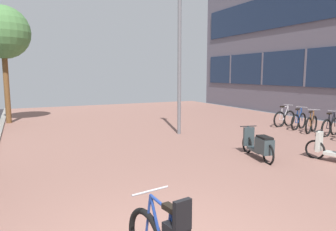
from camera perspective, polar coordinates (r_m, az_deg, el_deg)
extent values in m
cube|color=#5C5765|center=(17.94, 24.22, 8.09)|extent=(0.10, 0.12, 1.99)
cube|color=#5C5765|center=(20.16, 17.18, 8.30)|extent=(0.10, 0.12, 1.99)
cube|color=#5C5765|center=(22.60, 11.59, 8.39)|extent=(0.10, 0.12, 1.99)
cylinder|color=navy|center=(3.67, -1.95, -20.05)|extent=(0.09, 0.33, 0.67)
cylinder|color=navy|center=(3.50, -1.47, -15.99)|extent=(0.10, 0.40, 0.09)
cylinder|color=navy|center=(3.81, -3.75, -18.49)|extent=(0.05, 0.15, 0.61)
cube|color=black|center=(3.34, 0.52, -16.90)|extent=(0.12, 0.23, 0.06)
cylinder|color=#ADADB2|center=(3.62, -3.29, -13.83)|extent=(0.48, 0.10, 0.02)
cube|color=black|center=(3.35, 1.54, -20.23)|extent=(0.24, 0.27, 0.10)
cube|color=black|center=(3.20, 2.69, -18.06)|extent=(0.21, 0.09, 0.32)
torus|color=black|center=(12.90, 27.36, -2.12)|extent=(0.71, 0.19, 0.71)
torus|color=black|center=(13.48, 28.62, -1.82)|extent=(0.71, 0.19, 0.71)
cylinder|color=black|center=(13.21, 28.20, -0.84)|extent=(0.32, 0.09, 0.62)
cylinder|color=black|center=(13.04, 27.81, -1.03)|extent=(0.14, 0.06, 0.56)
cylinder|color=black|center=(13.13, 28.17, 0.34)|extent=(0.39, 0.10, 0.08)
cylinder|color=black|center=(13.02, 27.60, -2.17)|extent=(0.25, 0.07, 0.08)
cylinder|color=black|center=(12.93, 27.57, -0.97)|extent=(0.17, 0.05, 0.52)
cylinder|color=black|center=(13.39, 28.58, -0.66)|extent=(0.15, 0.05, 0.56)
cube|color=black|center=(12.96, 27.80, 0.35)|extent=(0.23, 0.13, 0.06)
cylinder|color=#ADADB2|center=(13.30, 28.56, 0.72)|extent=(0.10, 0.48, 0.02)
torus|color=black|center=(13.26, 24.68, -1.75)|extent=(0.67, 0.32, 0.69)
torus|color=black|center=(13.88, 25.50, -1.41)|extent=(0.67, 0.32, 0.69)
cylinder|color=brown|center=(13.60, 25.24, -0.50)|extent=(0.31, 0.15, 0.61)
cylinder|color=brown|center=(13.41, 24.99, -0.69)|extent=(0.14, 0.09, 0.55)
cylinder|color=brown|center=(13.51, 25.24, 0.61)|extent=(0.38, 0.18, 0.08)
cylinder|color=brown|center=(13.38, 24.84, -1.78)|extent=(0.24, 0.12, 0.07)
cylinder|color=brown|center=(13.29, 24.84, -0.65)|extent=(0.16, 0.09, 0.50)
cylinder|color=brown|center=(13.78, 25.49, -0.32)|extent=(0.15, 0.08, 0.55)
cube|color=black|center=(13.33, 25.00, 0.61)|extent=(0.24, 0.17, 0.06)
cylinder|color=#ADADB2|center=(13.69, 25.50, 0.99)|extent=(0.20, 0.45, 0.02)
torus|color=black|center=(13.90, 22.58, -1.20)|extent=(0.70, 0.27, 0.71)
torus|color=black|center=(14.49, 23.66, -0.92)|extent=(0.70, 0.27, 0.71)
cylinder|color=navy|center=(14.22, 23.29, -0.01)|extent=(0.31, 0.13, 0.62)
cylinder|color=navy|center=(14.04, 22.96, -0.18)|extent=(0.14, 0.07, 0.56)
cylinder|color=navy|center=(14.14, 23.27, 1.09)|extent=(0.39, 0.15, 0.08)
cylinder|color=navy|center=(14.01, 22.79, -1.24)|extent=(0.25, 0.10, 0.08)
cylinder|color=navy|center=(13.93, 22.76, -0.13)|extent=(0.17, 0.07, 0.52)
cylinder|color=navy|center=(14.40, 23.63, 0.16)|extent=(0.15, 0.07, 0.56)
cube|color=black|center=(13.96, 22.94, 1.10)|extent=(0.24, 0.15, 0.06)
cylinder|color=#ADADB2|center=(14.31, 23.60, 1.44)|extent=(0.16, 0.47, 0.02)
torus|color=black|center=(14.43, 20.00, -0.71)|extent=(0.74, 0.14, 0.73)
torus|color=black|center=(14.95, 21.62, -0.51)|extent=(0.74, 0.14, 0.73)
cylinder|color=#B6B0B7|center=(14.71, 21.04, 0.43)|extent=(0.33, 0.06, 0.64)
cylinder|color=#B6B0B7|center=(14.56, 20.55, 0.28)|extent=(0.15, 0.05, 0.59)
cylinder|color=#B6B0B7|center=(14.64, 20.96, 1.54)|extent=(0.41, 0.07, 0.09)
cylinder|color=#B6B0B7|center=(14.53, 20.31, -0.77)|extent=(0.26, 0.05, 0.08)
cylinder|color=#B6B0B7|center=(14.46, 20.23, 0.35)|extent=(0.17, 0.04, 0.54)
cylinder|color=#B6B0B7|center=(14.87, 21.54, 0.58)|extent=(0.15, 0.04, 0.59)
cube|color=black|center=(14.48, 20.47, 1.56)|extent=(0.23, 0.11, 0.06)
cylinder|color=#ADADB2|center=(14.79, 21.46, 1.87)|extent=(0.07, 0.48, 0.02)
torus|color=black|center=(9.50, 25.66, -5.74)|extent=(0.21, 0.54, 0.54)
cylinder|color=silver|center=(9.44, 25.90, -4.16)|extent=(0.10, 0.14, 0.55)
cube|color=silver|center=(9.42, 26.32, -4.36)|extent=(0.33, 0.17, 0.54)
cylinder|color=black|center=(9.38, 26.14, -2.56)|extent=(0.50, 0.18, 0.03)
torus|color=black|center=(8.47, 18.15, -6.89)|extent=(0.19, 0.55, 0.56)
torus|color=black|center=(9.51, 14.45, -5.16)|extent=(0.19, 0.55, 0.56)
cube|color=#2F3C41|center=(8.99, 16.18, -6.13)|extent=(0.44, 0.73, 0.08)
cube|color=#2F3C41|center=(8.61, 17.46, -5.41)|extent=(0.42, 0.59, 0.40)
cube|color=black|center=(8.57, 17.53, -3.90)|extent=(0.37, 0.54, 0.06)
cylinder|color=#2F3C41|center=(9.43, 14.57, -3.56)|extent=(0.10, 0.13, 0.56)
cube|color=#2F3C41|center=(9.37, 14.77, -3.80)|extent=(0.33, 0.15, 0.55)
cylinder|color=black|center=(9.36, 14.70, -1.93)|extent=(0.51, 0.15, 0.03)
cylinder|color=slate|center=(11.86, 2.12, 9.62)|extent=(0.14, 0.14, 5.45)
cylinder|color=brown|center=(16.43, -27.80, 4.63)|extent=(0.25, 0.25, 3.40)
sphere|color=#4C7D43|center=(16.53, -28.37, 13.48)|extent=(2.43, 2.43, 2.43)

